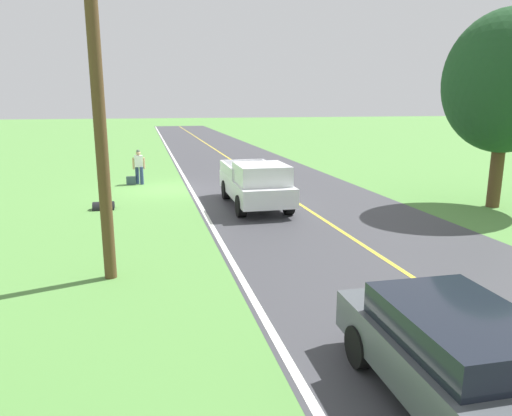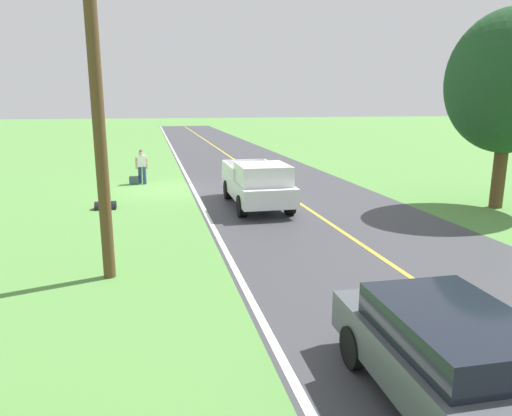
% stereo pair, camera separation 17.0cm
% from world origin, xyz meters
% --- Properties ---
extents(ground_plane, '(200.00, 200.00, 0.00)m').
position_xyz_m(ground_plane, '(0.00, 0.00, 0.00)').
color(ground_plane, '#568E42').
extents(road_surface, '(8.33, 120.00, 0.00)m').
position_xyz_m(road_surface, '(-5.01, 0.00, 0.00)').
color(road_surface, '#3D3D42').
rests_on(road_surface, ground).
extents(lane_edge_line, '(0.16, 117.60, 0.00)m').
position_xyz_m(lane_edge_line, '(-1.03, 0.00, 0.01)').
color(lane_edge_line, silver).
rests_on(lane_edge_line, ground).
extents(lane_centre_line, '(0.14, 117.60, 0.00)m').
position_xyz_m(lane_centre_line, '(-5.01, 0.00, 0.01)').
color(lane_centre_line, gold).
rests_on(lane_centre_line, ground).
extents(hitchhiker_walking, '(0.62, 0.51, 1.75)m').
position_xyz_m(hitchhiker_walking, '(1.35, -1.81, 0.98)').
color(hitchhiker_walking, navy).
rests_on(hitchhiker_walking, ground).
extents(suitcase_carried, '(0.46, 0.21, 0.41)m').
position_xyz_m(suitcase_carried, '(1.77, -1.74, 0.20)').
color(suitcase_carried, '#384C56').
rests_on(suitcase_carried, ground).
extents(pickup_truck_passing, '(2.14, 5.42, 1.82)m').
position_xyz_m(pickup_truck_passing, '(-3.16, 4.77, 0.97)').
color(pickup_truck_passing, silver).
rests_on(pickup_truck_passing, ground).
extents(tree_far_side_near, '(4.63, 4.63, 7.48)m').
position_xyz_m(tree_far_side_near, '(-12.34, 6.87, 4.80)').
color(tree_far_side_near, brown).
rests_on(tree_far_side_near, ground).
extents(sedan_ahead_same_lane, '(2.01, 4.44, 1.41)m').
position_xyz_m(sedan_ahead_same_lane, '(-2.89, 17.61, 0.75)').
color(sedan_ahead_same_lane, '#4C5156').
rests_on(sedan_ahead_same_lane, ground).
extents(utility_pole_roadside, '(0.28, 0.28, 7.55)m').
position_xyz_m(utility_pole_roadside, '(1.98, 11.35, 3.77)').
color(utility_pole_roadside, brown).
rests_on(utility_pole_roadside, ground).
extents(drainage_culvert, '(0.80, 0.60, 0.60)m').
position_xyz_m(drainage_culvert, '(2.70, 3.75, 0.00)').
color(drainage_culvert, black).
rests_on(drainage_culvert, ground).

